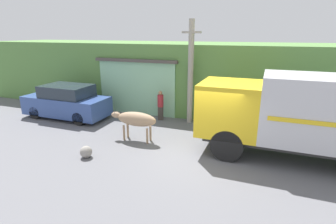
# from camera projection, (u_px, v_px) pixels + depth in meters

# --- Properties ---
(ground_plane) EXTENTS (60.00, 60.00, 0.00)m
(ground_plane) POSITION_uv_depth(u_px,v_px,m) (204.00, 155.00, 9.75)
(ground_plane) COLOR slate
(hillside_embankment) EXTENTS (32.00, 5.10, 3.82)m
(hillside_embankment) POSITION_uv_depth(u_px,v_px,m) (232.00, 78.00, 14.94)
(hillside_embankment) COLOR #568442
(hillside_embankment) RESTS_ON ground_plane
(building_backdrop) EXTENTS (4.83, 2.70, 3.05)m
(building_backdrop) POSITION_uv_depth(u_px,v_px,m) (146.00, 83.00, 15.43)
(building_backdrop) COLOR #8CC69E
(building_backdrop) RESTS_ON ground_plane
(cargo_truck) EXTENTS (7.27, 2.25, 3.05)m
(cargo_truck) POSITION_uv_depth(u_px,v_px,m) (309.00, 114.00, 8.85)
(cargo_truck) COLOR #2D2D2D
(cargo_truck) RESTS_ON ground_plane
(brown_cow) EXTENTS (2.08, 0.59, 1.24)m
(brown_cow) POSITION_uv_depth(u_px,v_px,m) (136.00, 119.00, 10.90)
(brown_cow) COLOR #9E7F60
(brown_cow) RESTS_ON ground_plane
(parked_suv) EXTENTS (4.55, 1.84, 1.76)m
(parked_suv) POSITION_uv_depth(u_px,v_px,m) (67.00, 102.00, 13.92)
(parked_suv) COLOR #334C8C
(parked_suv) RESTS_ON ground_plane
(pedestrian_on_hill) EXTENTS (0.36, 0.36, 1.55)m
(pedestrian_on_hill) POSITION_uv_depth(u_px,v_px,m) (161.00, 104.00, 13.52)
(pedestrian_on_hill) COLOR #38332D
(pedestrian_on_hill) RESTS_ON ground_plane
(utility_pole) EXTENTS (0.90, 0.27, 5.01)m
(utility_pole) POSITION_uv_depth(u_px,v_px,m) (191.00, 71.00, 12.67)
(utility_pole) COLOR #9E998E
(utility_pole) RESTS_ON ground_plane
(roadside_rock) EXTENTS (0.44, 0.44, 0.44)m
(roadside_rock) POSITION_uv_depth(u_px,v_px,m) (86.00, 152.00, 9.55)
(roadside_rock) COLOR gray
(roadside_rock) RESTS_ON ground_plane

